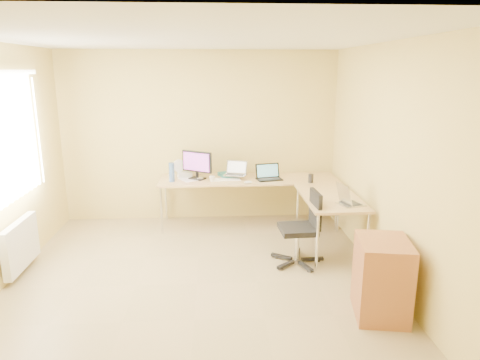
{
  "coord_description": "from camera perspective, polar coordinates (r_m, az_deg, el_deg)",
  "views": [
    {
      "loc": [
        0.21,
        -4.37,
        2.3
      ],
      "look_at": [
        0.55,
        1.1,
        0.9
      ],
      "focal_mm": 32.23,
      "sensor_mm": 36.0,
      "label": 1
    }
  ],
  "objects": [
    {
      "name": "mug",
      "position": [
        6.26,
        -3.72,
        0.16
      ],
      "size": [
        0.1,
        0.1,
        0.08
      ],
      "primitive_type": "imported",
      "rotation": [
        0.0,
        0.0,
        0.2
      ],
      "color": "white",
      "rests_on": "desk_main"
    },
    {
      "name": "cd_stack",
      "position": [
        6.42,
        -5.36,
        0.25
      ],
      "size": [
        0.16,
        0.16,
        0.03
      ],
      "primitive_type": "cylinder",
      "rotation": [
        0.0,
        0.0,
        0.42
      ],
      "color": "white",
      "rests_on": "desk_main"
    },
    {
      "name": "keyboard",
      "position": [
        6.33,
        -1.96,
        0.06
      ],
      "size": [
        0.45,
        0.15,
        0.02
      ],
      "primitive_type": "cube",
      "rotation": [
        0.0,
        0.0,
        0.06
      ],
      "color": "white",
      "rests_on": "desk_main"
    },
    {
      "name": "desk_main",
      "position": [
        6.53,
        1.13,
        -2.9
      ],
      "size": [
        2.65,
        0.7,
        0.73
      ],
      "primitive_type": "cube",
      "color": "tan",
      "rests_on": "ground"
    },
    {
      "name": "radiator",
      "position": [
        5.62,
        -27.05,
        -7.63
      ],
      "size": [
        0.09,
        0.8,
        0.55
      ],
      "primitive_type": "cube",
      "color": "white",
      "rests_on": "ground"
    },
    {
      "name": "white_box",
      "position": [
        6.57,
        -7.34,
        0.74
      ],
      "size": [
        0.24,
        0.2,
        0.08
      ],
      "primitive_type": "cube",
      "rotation": [
        0.0,
        0.0,
        0.28
      ],
      "color": "beige",
      "rests_on": "desk_main"
    },
    {
      "name": "mouse",
      "position": [
        6.14,
        1.1,
        -0.28
      ],
      "size": [
        0.13,
        0.11,
        0.04
      ],
      "primitive_type": "ellipsoid",
      "rotation": [
        0.0,
        0.0,
        0.39
      ],
      "color": "silver",
      "rests_on": "desk_main"
    },
    {
      "name": "monitor",
      "position": [
        6.38,
        -5.71,
        1.97
      ],
      "size": [
        0.5,
        0.4,
        0.42
      ],
      "primitive_type": "cube",
      "rotation": [
        0.0,
        0.0,
        -0.56
      ],
      "color": "black",
      "rests_on": "desk_main"
    },
    {
      "name": "laptop_center",
      "position": [
        6.39,
        -0.63,
        1.53
      ],
      "size": [
        0.38,
        0.33,
        0.21
      ],
      "primitive_type": "cube",
      "rotation": [
        0.0,
        0.0,
        -0.34
      ],
      "color": "#B2B4C4",
      "rests_on": "desk_main"
    },
    {
      "name": "cabinet",
      "position": [
        4.42,
        18.23,
        -12.47
      ],
      "size": [
        0.56,
        0.65,
        0.8
      ],
      "primitive_type": "cube",
      "rotation": [
        0.0,
        0.0,
        -0.17
      ],
      "color": "#996322",
      "rests_on": "ground"
    },
    {
      "name": "laptop_black",
      "position": [
        6.35,
        3.91,
        1.05
      ],
      "size": [
        0.41,
        0.34,
        0.23
      ],
      "primitive_type": "cube",
      "rotation": [
        0.0,
        0.0,
        0.21
      ],
      "color": "black",
      "rests_on": "desk_main"
    },
    {
      "name": "book_stack",
      "position": [
        6.54,
        -1.54,
        0.67
      ],
      "size": [
        0.33,
        0.38,
        0.05
      ],
      "primitive_type": "cube",
      "rotation": [
        0.0,
        0.0,
        0.42
      ],
      "color": "teal",
      "rests_on": "desk_main"
    },
    {
      "name": "ceiling",
      "position": [
        4.38,
        -6.63,
        18.17
      ],
      "size": [
        4.5,
        4.5,
        0.0
      ],
      "primitive_type": "plane",
      "rotation": [
        3.14,
        0.0,
        0.0
      ],
      "color": "white",
      "rests_on": "ground"
    },
    {
      "name": "wall_front",
      "position": [
        2.35,
        -8.51,
        -11.02
      ],
      "size": [
        4.5,
        0.0,
        4.5
      ],
      "primitive_type": "plane",
      "rotation": [
        -1.57,
        0.0,
        0.0
      ],
      "color": "#D9C16C",
      "rests_on": "ground"
    },
    {
      "name": "laptop_return",
      "position": [
        5.33,
        14.53,
        -2.06
      ],
      "size": [
        0.39,
        0.34,
        0.22
      ],
      "primitive_type": "cube",
      "rotation": [
        0.0,
        0.0,
        1.88
      ],
      "color": "silver",
      "rests_on": "desk_return"
    },
    {
      "name": "window",
      "position": [
        5.33,
        -28.7,
        4.48
      ],
      "size": [
        0.1,
        1.8,
        1.4
      ],
      "primitive_type": "cube",
      "color": "white",
      "rests_on": "wall_left"
    },
    {
      "name": "office_chair",
      "position": [
        5.25,
        7.65,
        -5.84
      ],
      "size": [
        0.58,
        0.58,
        0.92
      ],
      "primitive_type": "cube",
      "rotation": [
        0.0,
        0.0,
        0.06
      ],
      "color": "black",
      "rests_on": "ground"
    },
    {
      "name": "floor",
      "position": [
        4.94,
        -5.74,
        -13.49
      ],
      "size": [
        4.5,
        4.5,
        0.0
      ],
      "primitive_type": "plane",
      "color": "#9F8960",
      "rests_on": "ground"
    },
    {
      "name": "black_cup",
      "position": [
        6.26,
        9.35,
        0.22
      ],
      "size": [
        0.08,
        0.08,
        0.12
      ],
      "primitive_type": "cylinder",
      "rotation": [
        0.0,
        0.0,
        -0.15
      ],
      "color": "black",
      "rests_on": "desk_main"
    },
    {
      "name": "wall_right",
      "position": [
        4.86,
        19.41,
        1.64
      ],
      "size": [
        0.0,
        4.5,
        4.5
      ],
      "primitive_type": "plane",
      "rotation": [
        1.57,
        0.0,
        -1.57
      ],
      "color": "#D9C16C",
      "rests_on": "ground"
    },
    {
      "name": "water_bottle",
      "position": [
        6.3,
        -9.03,
        1.02
      ],
      "size": [
        0.1,
        0.1,
        0.28
      ],
      "primitive_type": "cylinder",
      "rotation": [
        0.0,
        0.0,
        -0.25
      ],
      "color": "#4468A6",
      "rests_on": "desk_main"
    },
    {
      "name": "papers",
      "position": [
        6.4,
        -6.91,
        0.06
      ],
      "size": [
        0.31,
        0.34,
        0.01
      ],
      "primitive_type": "cube",
      "rotation": [
        0.0,
        0.0,
        0.53
      ],
      "color": "silver",
      "rests_on": "desk_main"
    },
    {
      "name": "desk_return",
      "position": [
        5.76,
        11.71,
        -5.6
      ],
      "size": [
        0.7,
        1.3,
        0.73
      ],
      "primitive_type": "cube",
      "color": "tan",
      "rests_on": "ground"
    },
    {
      "name": "wall_back",
      "position": [
        6.7,
        -5.34,
        5.69
      ],
      "size": [
        4.5,
        0.0,
        4.5
      ],
      "primitive_type": "plane",
      "rotation": [
        1.57,
        0.0,
        0.0
      ],
      "color": "#D9C16C",
      "rests_on": "ground"
    },
    {
      "name": "desk_fan",
      "position": [
        6.6,
        -8.04,
        1.51
      ],
      "size": [
        0.25,
        0.25,
        0.24
      ],
      "primitive_type": "cylinder",
      "rotation": [
        0.0,
        0.0,
        0.38
      ],
      "color": "white",
      "rests_on": "desk_main"
    }
  ]
}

